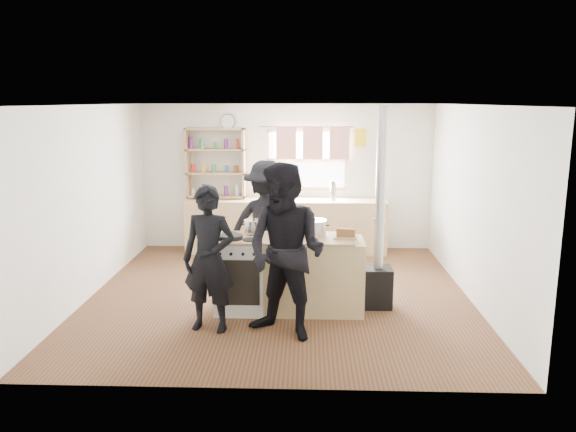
# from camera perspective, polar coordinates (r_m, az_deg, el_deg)

# --- Properties ---
(ground) EXTENTS (5.00, 5.00, 0.01)m
(ground) POSITION_cam_1_polar(r_m,az_deg,el_deg) (7.59, -0.88, -8.03)
(ground) COLOR brown
(ground) RESTS_ON ground
(back_counter) EXTENTS (3.40, 0.55, 0.90)m
(back_counter) POSITION_cam_1_polar(r_m,az_deg,el_deg) (9.60, -0.22, -0.99)
(back_counter) COLOR tan
(back_counter) RESTS_ON ground
(shelving_unit) EXTENTS (1.00, 0.28, 1.20)m
(shelving_unit) POSITION_cam_1_polar(r_m,az_deg,el_deg) (9.66, -7.36, 5.39)
(shelving_unit) COLOR tan
(shelving_unit) RESTS_ON back_counter
(thermos) EXTENTS (0.10, 0.10, 0.31)m
(thermos) POSITION_cam_1_polar(r_m,az_deg,el_deg) (9.49, 4.60, 2.54)
(thermos) COLOR silver
(thermos) RESTS_ON back_counter
(cooking_island) EXTENTS (1.97, 0.64, 0.93)m
(cooking_island) POSITION_cam_1_polar(r_m,az_deg,el_deg) (6.91, 0.09, -5.91)
(cooking_island) COLOR white
(cooking_island) RESTS_ON ground
(skillet_greens) EXTENTS (0.38, 0.38, 0.05)m
(skillet_greens) POSITION_cam_1_polar(r_m,az_deg,el_deg) (6.73, -5.77, -2.10)
(skillet_greens) COLOR black
(skillet_greens) RESTS_ON cooking_island
(roast_tray) EXTENTS (0.39, 0.36, 0.07)m
(roast_tray) POSITION_cam_1_polar(r_m,az_deg,el_deg) (6.86, 0.09, -1.69)
(roast_tray) COLOR silver
(roast_tray) RESTS_ON cooking_island
(stockpot_stove) EXTENTS (0.25, 0.25, 0.20)m
(stockpot_stove) POSITION_cam_1_polar(r_m,az_deg,el_deg) (6.96, -3.48, -1.10)
(stockpot_stove) COLOR silver
(stockpot_stove) RESTS_ON cooking_island
(stockpot_counter) EXTENTS (0.30, 0.30, 0.22)m
(stockpot_counter) POSITION_cam_1_polar(r_m,az_deg,el_deg) (6.86, 2.69, -1.19)
(stockpot_counter) COLOR #B4B4B7
(stockpot_counter) RESTS_ON cooking_island
(bread_board) EXTENTS (0.31, 0.24, 0.12)m
(bread_board) POSITION_cam_1_polar(r_m,az_deg,el_deg) (6.78, 5.90, -1.82)
(bread_board) COLOR tan
(bread_board) RESTS_ON cooking_island
(flue_heater) EXTENTS (0.35, 0.35, 2.50)m
(flue_heater) POSITION_cam_1_polar(r_m,az_deg,el_deg) (7.08, 9.16, -4.10)
(flue_heater) COLOR black
(flue_heater) RESTS_ON ground
(person_near_left) EXTENTS (0.67, 0.50, 1.65)m
(person_near_left) POSITION_cam_1_polar(r_m,az_deg,el_deg) (6.31, -8.04, -4.37)
(person_near_left) COLOR black
(person_near_left) RESTS_ON ground
(person_near_right) EXTENTS (1.17, 1.09, 1.92)m
(person_near_right) POSITION_cam_1_polar(r_m,az_deg,el_deg) (6.02, -0.20, -3.70)
(person_near_right) COLOR black
(person_near_right) RESTS_ON ground
(person_far) EXTENTS (1.28, 0.96, 1.76)m
(person_far) POSITION_cam_1_polar(r_m,az_deg,el_deg) (7.70, -2.15, -0.89)
(person_far) COLOR black
(person_far) RESTS_ON ground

